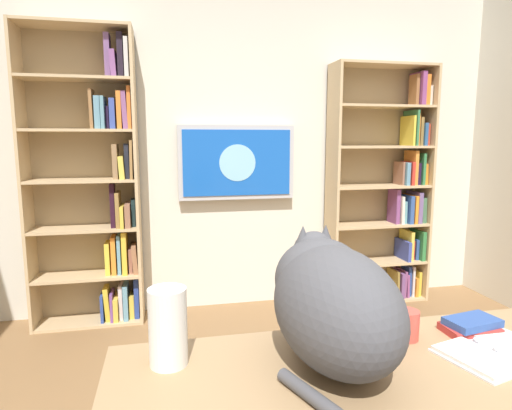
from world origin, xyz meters
TOP-DOWN VIEW (x-y plane):
  - wall_back at (0.00, -2.23)m, footprint 4.52×0.06m
  - bookshelf_left at (-1.29, -2.06)m, footprint 0.88×0.28m
  - bookshelf_right at (1.10, -2.06)m, footprint 0.80×0.28m
  - wall_mounted_tv at (0.02, -2.15)m, footprint 0.94×0.07m
  - cat at (0.13, 0.19)m, footprint 0.35×0.68m
  - open_binder at (-0.37, 0.27)m, footprint 0.37×0.30m
  - paper_towel_roll at (0.60, 0.12)m, footprint 0.11×0.11m
  - coffee_mug at (-0.16, 0.12)m, footprint 0.08×0.08m
  - desk_book_stack at (-0.39, 0.13)m, footprint 0.19×0.13m

SIDE VIEW (x-z plane):
  - open_binder at x=-0.37m, z-range 0.75..0.77m
  - desk_book_stack at x=-0.39m, z-range 0.75..0.80m
  - coffee_mug at x=-0.16m, z-range 0.75..0.85m
  - paper_towel_roll at x=0.60m, z-range 0.75..0.98m
  - cat at x=0.13m, z-range 0.75..1.12m
  - bookshelf_left at x=-1.29m, z-range -0.03..1.98m
  - bookshelf_right at x=1.10m, z-range -0.04..2.16m
  - wall_mounted_tv at x=0.02m, z-range 0.91..1.51m
  - wall_back at x=0.00m, z-range 0.00..2.70m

